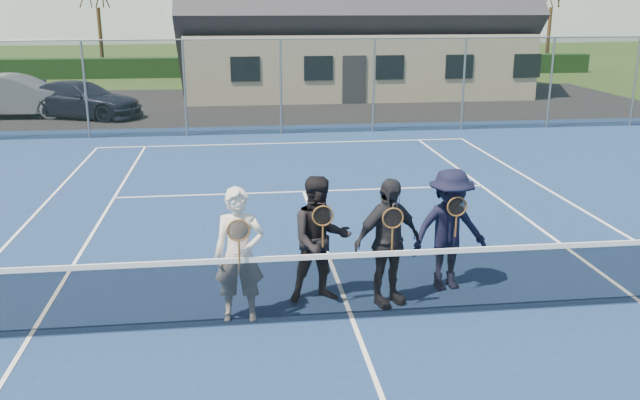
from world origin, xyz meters
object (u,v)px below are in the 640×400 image
object	(u,v)px
clubhouse	(351,5)
player_c	(388,242)
car_b	(17,96)
player_b	(320,240)
tennis_net	(353,283)
car_c	(81,100)
player_a	(239,255)
player_d	(449,230)

from	to	relation	value
clubhouse	player_c	distance (m)	23.98
car_b	player_b	xyz separation A→B (m)	(9.11, -17.47, 0.14)
clubhouse	player_c	bearing A→B (deg)	-98.32
car_b	tennis_net	xyz separation A→B (m)	(9.45, -18.14, -0.24)
car_c	tennis_net	world-z (taller)	car_c
player_b	player_c	size ratio (longest dim) A/B	1.00
tennis_net	player_c	size ratio (longest dim) A/B	6.49
player_b	player_c	xyz separation A→B (m)	(0.90, -0.21, 0.00)
car_b	player_a	world-z (taller)	player_a
car_b	player_b	size ratio (longest dim) A/B	2.63
car_b	player_d	xyz separation A→B (m)	(11.01, -17.28, 0.14)
car_c	player_b	bearing A→B (deg)	-136.52
car_b	player_a	bearing A→B (deg)	-154.51
car_b	clubhouse	xyz separation A→B (m)	(13.45, 5.85, 3.21)
car_b	clubhouse	world-z (taller)	clubhouse
car_b	player_b	distance (m)	19.70
player_b	player_c	distance (m)	0.93
clubhouse	player_d	xyz separation A→B (m)	(-2.44, -23.13, -3.07)
tennis_net	player_a	world-z (taller)	player_a
tennis_net	clubhouse	bearing A→B (deg)	80.54
player_b	player_d	bearing A→B (deg)	5.73
clubhouse	player_a	world-z (taller)	clubhouse
car_c	clubhouse	xyz separation A→B (m)	(11.07, 6.28, 3.33)
player_c	player_d	bearing A→B (deg)	21.91
clubhouse	player_c	world-z (taller)	clubhouse
player_a	player_b	world-z (taller)	same
player_c	player_b	bearing A→B (deg)	166.76
tennis_net	player_a	xyz separation A→B (m)	(-1.46, 0.21, 0.38)
player_d	player_a	bearing A→B (deg)	-167.77
player_a	player_b	xyz separation A→B (m)	(1.12, 0.46, -0.00)
clubhouse	tennis_net	bearing A→B (deg)	-99.46
car_c	clubhouse	bearing A→B (deg)	-38.51
player_a	player_c	xyz separation A→B (m)	(2.02, 0.25, -0.00)
player_a	player_d	bearing A→B (deg)	12.23
player_d	tennis_net	bearing A→B (deg)	-151.01
car_c	player_a	xyz separation A→B (m)	(5.61, -17.51, 0.26)
car_c	player_b	xyz separation A→B (m)	(6.73, -17.04, 0.26)
clubhouse	player_a	bearing A→B (deg)	-102.93
car_b	car_c	size ratio (longest dim) A/B	1.04
car_b	car_c	xyz separation A→B (m)	(2.38, -0.43, -0.12)
car_c	player_c	size ratio (longest dim) A/B	2.53
player_c	clubhouse	bearing A→B (deg)	81.68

